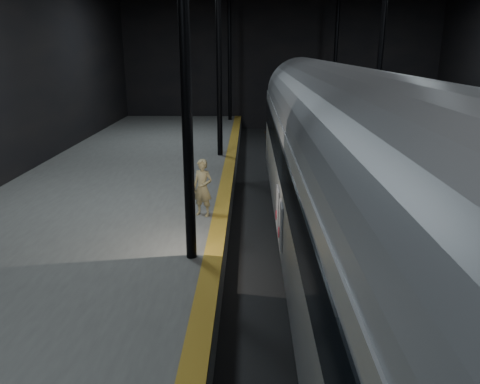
{
  "coord_description": "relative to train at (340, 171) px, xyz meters",
  "views": [
    {
      "loc": [
        -2.32,
        -15.0,
        6.16
      ],
      "look_at": [
        -2.6,
        -1.55,
        2.0
      ],
      "focal_mm": 35.0,
      "sensor_mm": 36.0,
      "label": 1
    }
  ],
  "objects": [
    {
      "name": "platform_left",
      "position": [
        -7.5,
        3.37,
        -2.64
      ],
      "size": [
        9.0,
        43.8,
        1.0
      ],
      "primitive_type": "cube",
      "color": "#4D4D4A",
      "rests_on": "ground"
    },
    {
      "name": "tactile_strip",
      "position": [
        -3.25,
        3.37,
        -2.14
      ],
      "size": [
        0.5,
        43.8,
        0.01
      ],
      "primitive_type": "cube",
      "color": "#885D18",
      "rests_on": "platform_left"
    },
    {
      "name": "track",
      "position": [
        0.0,
        3.37,
        -3.07
      ],
      "size": [
        2.4,
        43.0,
        0.24
      ],
      "color": "#3F3328",
      "rests_on": "ground"
    },
    {
      "name": "train",
      "position": [
        0.0,
        0.0,
        0.0
      ],
      "size": [
        3.15,
        21.07,
        5.63
      ],
      "color": "#96989D",
      "rests_on": "ground"
    },
    {
      "name": "woman",
      "position": [
        -3.8,
        2.5,
        -1.22
      ],
      "size": [
        0.8,
        0.68,
        1.85
      ],
      "primitive_type": "imported",
      "rotation": [
        0.0,
        0.0,
        -0.42
      ],
      "color": "#908258",
      "rests_on": "platform_left"
    },
    {
      "name": "ground",
      "position": [
        0.0,
        3.37,
        -3.14
      ],
      "size": [
        44.0,
        44.0,
        0.0
      ],
      "primitive_type": "plane",
      "color": "black",
      "rests_on": "ground"
    }
  ]
}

